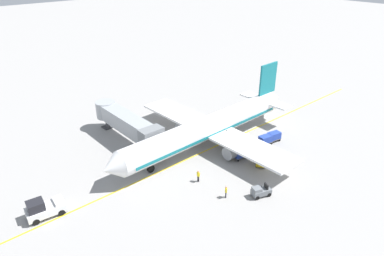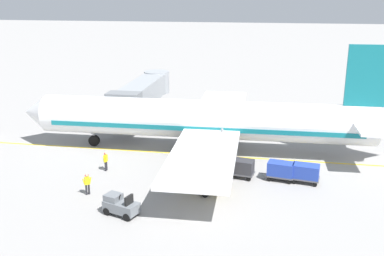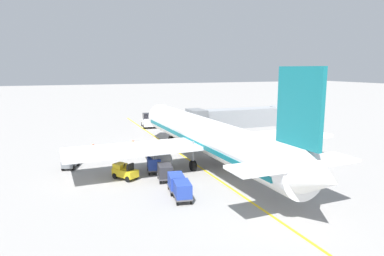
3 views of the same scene
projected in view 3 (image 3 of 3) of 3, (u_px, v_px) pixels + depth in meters
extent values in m
plane|color=gray|center=(200.00, 167.00, 36.86)|extent=(400.00, 400.00, 0.00)
cube|color=gold|center=(200.00, 167.00, 36.86)|extent=(0.24, 80.00, 0.01)
cylinder|color=white|center=(205.00, 135.00, 37.77)|extent=(4.50, 32.08, 3.70)
cube|color=#14707A|center=(205.00, 139.00, 37.85)|extent=(4.47, 29.52, 0.44)
cone|color=white|center=(158.00, 115.00, 53.36)|extent=(3.69, 2.49, 3.63)
cone|color=white|center=(321.00, 178.00, 21.95)|extent=(3.21, 2.88, 3.14)
cube|color=black|center=(161.00, 113.00, 51.62)|extent=(2.80, 1.17, 0.60)
cube|color=white|center=(209.00, 142.00, 36.97)|extent=(30.12, 5.95, 0.36)
cylinder|color=gray|center=(158.00, 157.00, 35.79)|extent=(2.08, 3.25, 2.00)
cylinder|color=gray|center=(248.00, 147.00, 40.04)|extent=(2.08, 3.25, 2.00)
cube|color=#14707A|center=(299.00, 107.00, 23.38)|extent=(0.43, 4.41, 5.50)
cube|color=white|center=(294.00, 164.00, 24.26)|extent=(10.06, 2.85, 0.24)
cylinder|color=black|center=(171.00, 140.00, 48.39)|extent=(0.48, 1.11, 1.10)
cylinder|color=gray|center=(171.00, 129.00, 48.12)|extent=(0.24, 0.24, 2.00)
cylinder|color=black|center=(193.00, 166.00, 35.54)|extent=(0.48, 1.11, 1.10)
cylinder|color=gray|center=(193.00, 151.00, 35.27)|extent=(0.24, 0.24, 2.00)
cylinder|color=black|center=(232.00, 161.00, 37.31)|extent=(0.48, 1.11, 1.10)
cylinder|color=gray|center=(232.00, 147.00, 37.05)|extent=(0.24, 0.24, 2.00)
cube|color=#93999E|center=(238.00, 118.00, 49.15)|extent=(14.58, 2.80, 2.60)
cube|color=slate|center=(197.00, 120.00, 46.79)|extent=(2.00, 3.50, 2.99)
cylinder|color=#93999E|center=(281.00, 115.00, 51.80)|extent=(3.36, 3.36, 2.86)
cylinder|color=#4C4C51|center=(280.00, 131.00, 52.21)|extent=(0.70, 0.70, 2.19)
cube|color=#38383A|center=(280.00, 137.00, 52.38)|extent=(1.80, 1.80, 0.16)
cube|color=silver|center=(149.00, 122.00, 61.88)|extent=(2.67, 4.62, 0.90)
cube|color=black|center=(148.00, 116.00, 62.65)|extent=(1.84, 2.02, 1.10)
cube|color=silver|center=(150.00, 120.00, 60.31)|extent=(1.98, 1.30, 0.36)
cylinder|color=black|center=(155.00, 126.00, 60.84)|extent=(0.44, 0.83, 0.80)
cylinder|color=black|center=(144.00, 126.00, 60.35)|extent=(0.44, 0.83, 0.80)
cylinder|color=black|center=(153.00, 124.00, 63.56)|extent=(0.44, 0.83, 0.80)
cylinder|color=black|center=(142.00, 124.00, 63.07)|extent=(0.44, 0.83, 0.80)
cube|color=gold|center=(125.00, 173.00, 32.91)|extent=(2.38, 2.75, 0.70)
cube|color=gold|center=(120.00, 166.00, 33.19)|extent=(1.43, 1.44, 0.44)
cube|color=black|center=(130.00, 167.00, 32.40)|extent=(0.79, 0.60, 0.64)
cylinder|color=black|center=(124.00, 166.00, 32.86)|extent=(0.21, 0.26, 0.54)
cylinder|color=black|center=(115.00, 176.00, 33.02)|extent=(0.48, 0.58, 0.56)
cylinder|color=black|center=(123.00, 173.00, 33.89)|extent=(0.48, 0.58, 0.56)
cylinder|color=black|center=(128.00, 179.00, 32.04)|extent=(0.48, 0.58, 0.56)
cylinder|color=black|center=(136.00, 176.00, 32.91)|extent=(0.48, 0.58, 0.56)
cube|color=slate|center=(70.00, 162.00, 36.50)|extent=(1.96, 2.76, 0.70)
cube|color=slate|center=(72.00, 156.00, 37.08)|extent=(1.31, 1.33, 0.44)
cube|color=black|center=(68.00, 158.00, 35.71)|extent=(0.85, 0.43, 0.64)
cylinder|color=black|center=(70.00, 156.00, 36.51)|extent=(0.16, 0.27, 0.54)
cylinder|color=black|center=(68.00, 163.00, 37.40)|extent=(0.37, 0.59, 0.56)
cylinder|color=black|center=(78.00, 163.00, 37.44)|extent=(0.37, 0.59, 0.56)
cylinder|color=black|center=(63.00, 168.00, 35.67)|extent=(0.37, 0.59, 0.56)
cylinder|color=black|center=(73.00, 168.00, 35.72)|extent=(0.37, 0.59, 0.56)
cube|color=#4C4C51|center=(154.00, 168.00, 34.99)|extent=(1.66, 2.39, 0.12)
cube|color=#233D9E|center=(154.00, 163.00, 34.89)|extent=(1.58, 2.27, 1.10)
cylinder|color=#4C4C51|center=(153.00, 165.00, 36.39)|extent=(0.19, 0.70, 0.07)
cylinder|color=black|center=(148.00, 169.00, 35.72)|extent=(0.18, 0.38, 0.36)
cylinder|color=black|center=(158.00, 168.00, 35.94)|extent=(0.18, 0.38, 0.36)
cylinder|color=black|center=(149.00, 173.00, 34.13)|extent=(0.18, 0.38, 0.36)
cylinder|color=black|center=(160.00, 173.00, 34.35)|extent=(0.18, 0.38, 0.36)
cube|color=#4C4C51|center=(165.00, 177.00, 32.38)|extent=(1.66, 2.39, 0.12)
cube|color=#2D2D33|center=(165.00, 170.00, 32.28)|extent=(1.58, 2.27, 1.10)
cylinder|color=#4C4C51|center=(163.00, 172.00, 33.78)|extent=(0.19, 0.70, 0.07)
cylinder|color=black|center=(158.00, 177.00, 33.11)|extent=(0.18, 0.38, 0.36)
cylinder|color=black|center=(170.00, 176.00, 33.33)|extent=(0.18, 0.38, 0.36)
cylinder|color=black|center=(160.00, 182.00, 31.52)|extent=(0.18, 0.38, 0.36)
cylinder|color=black|center=(172.00, 181.00, 31.74)|extent=(0.18, 0.38, 0.36)
cube|color=#4C4C51|center=(176.00, 188.00, 29.38)|extent=(1.66, 2.39, 0.12)
cube|color=#233D9E|center=(176.00, 181.00, 29.27)|extent=(1.58, 2.27, 1.10)
cylinder|color=#4C4C51|center=(174.00, 182.00, 30.78)|extent=(0.19, 0.70, 0.07)
cylinder|color=black|center=(169.00, 187.00, 30.11)|extent=(0.18, 0.38, 0.36)
cylinder|color=black|center=(181.00, 187.00, 30.33)|extent=(0.18, 0.38, 0.36)
cylinder|color=black|center=(171.00, 194.00, 28.51)|extent=(0.18, 0.38, 0.36)
cylinder|color=black|center=(184.00, 193.00, 28.73)|extent=(0.18, 0.38, 0.36)
cube|color=#4C4C51|center=(182.00, 196.00, 27.46)|extent=(1.66, 2.39, 0.12)
cube|color=#233D9E|center=(182.00, 189.00, 27.36)|extent=(1.58, 2.27, 1.10)
cylinder|color=#4C4C51|center=(179.00, 190.00, 28.86)|extent=(0.19, 0.70, 0.07)
cylinder|color=black|center=(174.00, 196.00, 28.19)|extent=(0.18, 0.38, 0.36)
cylinder|color=black|center=(187.00, 195.00, 28.41)|extent=(0.18, 0.38, 0.36)
cylinder|color=black|center=(177.00, 203.00, 26.60)|extent=(0.18, 0.38, 0.36)
cylinder|color=black|center=(191.00, 202.00, 26.82)|extent=(0.18, 0.38, 0.36)
cylinder|color=#232328|center=(133.00, 150.00, 42.91)|extent=(0.15, 0.15, 0.85)
cylinder|color=#232328|center=(134.00, 150.00, 42.96)|extent=(0.15, 0.15, 0.85)
cube|color=yellow|center=(133.00, 144.00, 42.81)|extent=(0.40, 0.28, 0.60)
cylinder|color=yellow|center=(131.00, 145.00, 42.75)|extent=(0.23, 0.11, 0.57)
cylinder|color=yellow|center=(135.00, 145.00, 42.88)|extent=(0.23, 0.11, 0.57)
sphere|color=tan|center=(133.00, 141.00, 42.73)|extent=(0.22, 0.22, 0.22)
cube|color=red|center=(133.00, 141.00, 42.73)|extent=(0.27, 0.11, 0.10)
cylinder|color=#232328|center=(94.00, 154.00, 40.81)|extent=(0.15, 0.15, 0.85)
cylinder|color=#232328|center=(93.00, 154.00, 40.90)|extent=(0.15, 0.15, 0.85)
cube|color=yellow|center=(93.00, 148.00, 40.73)|extent=(0.43, 0.45, 0.60)
cylinder|color=yellow|center=(95.00, 149.00, 40.62)|extent=(0.21, 0.23, 0.57)
cylinder|color=yellow|center=(92.00, 148.00, 40.86)|extent=(0.21, 0.23, 0.57)
sphere|color=tan|center=(93.00, 145.00, 40.66)|extent=(0.22, 0.22, 0.22)
cube|color=red|center=(93.00, 144.00, 40.65)|extent=(0.23, 0.25, 0.10)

